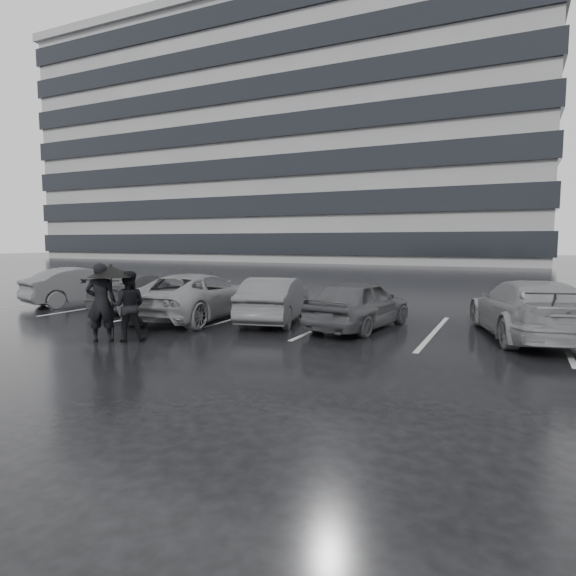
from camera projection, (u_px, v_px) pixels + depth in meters
The scene contains 12 objects.
ground at pixel (266, 339), 11.14m from camera, with size 160.00×160.00×0.00m, color black.
office_building at pixel (288, 148), 62.30m from camera, with size 61.00×26.00×29.00m.
car_main at pixel (359, 304), 12.39m from camera, with size 1.53×3.79×1.29m, color black.
car_west_a at pixel (275, 300), 13.45m from camera, with size 1.33×3.81×1.26m, color #2B2B2E.
car_west_b at pixel (197, 296), 14.02m from camera, with size 2.20×4.77×1.32m, color #555557.
car_west_c at pixel (142, 291), 16.00m from camera, with size 1.66×4.08×1.18m, color black.
car_west_d at pixel (84, 286), 17.24m from camera, with size 1.39×4.00×1.32m, color #2B2B2E.
car_east at pixel (529, 309), 11.18m from camera, with size 1.92×4.72×1.37m, color #555557.
pedestrian_left at pixel (101, 302), 10.74m from camera, with size 0.65×0.43×1.78m, color black.
pedestrian_right at pixel (128, 306), 10.85m from camera, with size 0.77×0.60×1.59m, color black.
umbrella at pixel (111, 271), 10.75m from camera, with size 1.03×1.03×1.74m.
stall_stripes at pixel (282, 320), 13.73m from camera, with size 19.72×5.00×0.00m.
Camera 1 is at (5.13, -9.71, 2.25)m, focal length 30.00 mm.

